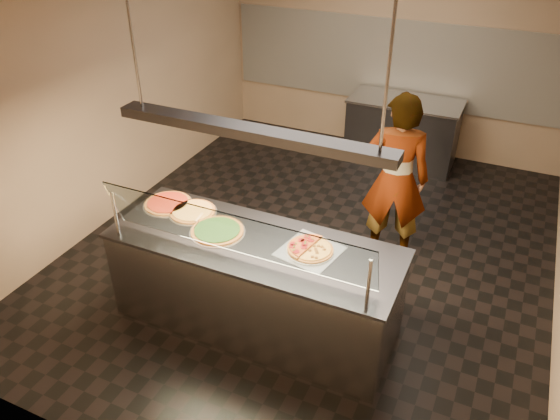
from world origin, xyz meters
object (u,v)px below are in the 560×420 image
at_px(pizza_cheese, 193,211).
at_px(worker, 396,179).
at_px(pizza_tomato, 168,203).
at_px(half_pizza_pepperoni, 300,245).
at_px(serving_counter, 255,284).
at_px(pizza_spatula, 201,221).
at_px(pizza_spinach, 218,230).
at_px(half_pizza_sausage, 321,251).
at_px(heat_lamp_housing, 251,132).
at_px(prep_table, 402,131).
at_px(perforated_tray, 310,250).
at_px(sneeze_guard, 233,234).

bearing_deg(pizza_cheese, worker, 42.19).
distance_m(pizza_cheese, worker, 2.09).
bearing_deg(pizza_tomato, half_pizza_pepperoni, -5.21).
relative_size(serving_counter, worker, 1.37).
bearing_deg(pizza_spatula, pizza_cheese, 142.18).
bearing_deg(worker, pizza_tomato, 24.56).
relative_size(pizza_spinach, pizza_tomato, 1.06).
xyz_separation_m(half_pizza_sausage, heat_lamp_housing, (-0.58, -0.08, 0.99)).
bearing_deg(prep_table, pizza_cheese, -106.56).
distance_m(half_pizza_sausage, pizza_tomato, 1.61).
relative_size(pizza_tomato, pizza_spatula, 2.01).
height_order(perforated_tray, pizza_spinach, pizza_spinach).
bearing_deg(perforated_tray, serving_counter, -170.29).
relative_size(half_pizza_sausage, pizza_spatula, 1.78).
distance_m(half_pizza_pepperoni, pizza_tomato, 1.42).
height_order(serving_counter, half_pizza_sausage, half_pizza_sausage).
xyz_separation_m(perforated_tray, pizza_spatula, (-1.05, -0.02, 0.02)).
bearing_deg(pizza_spinach, half_pizza_sausage, 4.62).
distance_m(perforated_tray, pizza_tomato, 1.52).
distance_m(sneeze_guard, pizza_tomato, 1.20).
distance_m(half_pizza_pepperoni, pizza_cheese, 1.13).
xyz_separation_m(sneeze_guard, perforated_tray, (0.48, 0.43, -0.29)).
relative_size(sneeze_guard, worker, 1.24).
bearing_deg(sneeze_guard, pizza_spinach, 136.13).
height_order(pizza_tomato, heat_lamp_housing, heat_lamp_housing).
distance_m(pizza_spatula, worker, 2.07).
distance_m(serving_counter, pizza_cheese, 0.89).
height_order(pizza_spinach, prep_table, pizza_spinach).
height_order(perforated_tray, pizza_tomato, pizza_tomato).
height_order(pizza_cheese, pizza_tomato, same).
distance_m(perforated_tray, heat_lamp_housing, 1.13).
height_order(perforated_tray, half_pizza_sausage, half_pizza_sausage).
distance_m(pizza_cheese, heat_lamp_housing, 1.26).
bearing_deg(worker, half_pizza_sausage, 68.63).
relative_size(perforated_tray, prep_table, 0.35).
xyz_separation_m(half_pizza_pepperoni, pizza_cheese, (-1.12, 0.10, -0.02)).
xyz_separation_m(worker, heat_lamp_housing, (-0.82, -1.59, 1.02)).
height_order(pizza_cheese, worker, worker).
bearing_deg(pizza_spinach, perforated_tray, 5.28).
bearing_deg(prep_table, pizza_spinach, -100.67).
xyz_separation_m(half_pizza_sausage, pizza_tomato, (-1.60, 0.13, -0.01)).
relative_size(worker, heat_lamp_housing, 0.81).
relative_size(serving_counter, heat_lamp_housing, 1.12).
xyz_separation_m(pizza_spinach, worker, (1.18, 1.59, -0.01)).
bearing_deg(sneeze_guard, serving_counter, 90.00).
height_order(pizza_spatula, heat_lamp_housing, heat_lamp_housing).
height_order(prep_table, heat_lamp_housing, heat_lamp_housing).
relative_size(serving_counter, pizza_spatula, 11.10).
bearing_deg(pizza_tomato, pizza_spatula, -18.47).
bearing_deg(serving_counter, pizza_tomato, 168.31).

